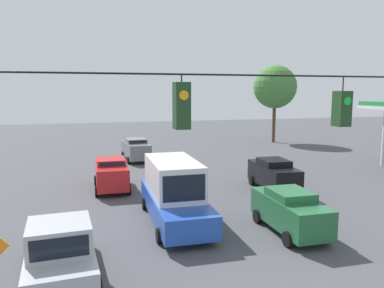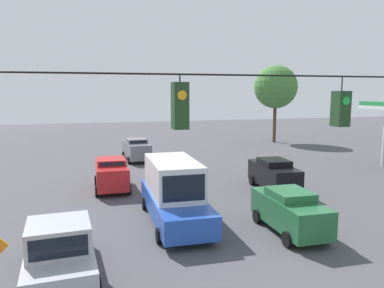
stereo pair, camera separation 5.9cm
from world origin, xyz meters
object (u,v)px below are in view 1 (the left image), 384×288
(traffic_cone_second, at_px, (51,250))
(tree_horizon_left, at_px, (275,87))
(sedan_black_oncoming_far, at_px, (273,174))
(overhead_signal_span, at_px, (336,160))
(sedan_red_withflow_far, at_px, (111,173))
(traffic_cone_nearest, at_px, (51,288))
(box_truck_blue_withflow_mid, at_px, (174,191))
(sedan_green_crossing_near, at_px, (290,210))
(pickup_truck_silver_parked_shoulder, at_px, (60,251))
(traffic_cone_third, at_px, (60,222))
(sedan_grey_withflow_deep, at_px, (136,149))

(traffic_cone_second, xyz_separation_m, tree_horizon_left, (-23.57, -26.87, 6.41))
(sedan_black_oncoming_far, bearing_deg, overhead_signal_span, 67.62)
(sedan_red_withflow_far, distance_m, traffic_cone_nearest, 12.56)
(box_truck_blue_withflow_mid, xyz_separation_m, traffic_cone_second, (5.34, 2.64, -1.15))
(overhead_signal_span, bearing_deg, traffic_cone_nearest, -26.68)
(sedan_green_crossing_near, height_order, box_truck_blue_withflow_mid, box_truck_blue_withflow_mid)
(pickup_truck_silver_parked_shoulder, height_order, sedan_red_withflow_far, pickup_truck_silver_parked_shoulder)
(traffic_cone_third, xyz_separation_m, tree_horizon_left, (-23.44, -23.83, 6.41))
(traffic_cone_third, bearing_deg, pickup_truck_silver_parked_shoulder, 94.08)
(sedan_grey_withflow_deep, xyz_separation_m, traffic_cone_nearest, (5.48, 21.93, -0.75))
(traffic_cone_second, distance_m, traffic_cone_third, 3.04)
(box_truck_blue_withflow_mid, bearing_deg, sedan_green_crossing_near, 148.21)
(traffic_cone_second, bearing_deg, sedan_green_crossing_near, 179.03)
(pickup_truck_silver_parked_shoulder, height_order, sedan_grey_withflow_deep, pickup_truck_silver_parked_shoulder)
(sedan_red_withflow_far, bearing_deg, tree_horizon_left, -139.82)
(box_truck_blue_withflow_mid, bearing_deg, overhead_signal_span, 102.33)
(overhead_signal_span, distance_m, sedan_black_oncoming_far, 14.37)
(sedan_green_crossing_near, relative_size, sedan_black_oncoming_far, 0.96)
(sedan_green_crossing_near, distance_m, sedan_red_withflow_far, 11.83)
(traffic_cone_nearest, height_order, tree_horizon_left, tree_horizon_left)
(traffic_cone_nearest, bearing_deg, sedan_green_crossing_near, -164.32)
(sedan_grey_withflow_deep, bearing_deg, sedan_red_withflow_far, 73.71)
(sedan_black_oncoming_far, xyz_separation_m, traffic_cone_third, (12.51, 3.42, -0.73))
(overhead_signal_span, relative_size, traffic_cone_second, 37.88)
(traffic_cone_third, bearing_deg, box_truck_blue_withflow_mid, 175.55)
(sedan_grey_withflow_deep, bearing_deg, sedan_black_oncoming_far, 118.86)
(sedan_green_crossing_near, bearing_deg, traffic_cone_nearest, 15.68)
(overhead_signal_span, xyz_separation_m, sedan_green_crossing_near, (-2.54, -6.27, -3.47))
(tree_horizon_left, bearing_deg, box_truck_blue_withflow_mid, 53.04)
(pickup_truck_silver_parked_shoulder, relative_size, box_truck_blue_withflow_mid, 0.76)
(overhead_signal_span, relative_size, sedan_red_withflow_far, 4.97)
(overhead_signal_span, distance_m, tree_horizon_left, 37.13)
(overhead_signal_span, xyz_separation_m, traffic_cone_nearest, (7.10, -3.57, -4.16))
(traffic_cone_second, height_order, tree_horizon_left, tree_horizon_left)
(overhead_signal_span, distance_m, traffic_cone_nearest, 8.97)
(sedan_green_crossing_near, bearing_deg, box_truck_blue_withflow_mid, -31.79)
(box_truck_blue_withflow_mid, distance_m, sedan_black_oncoming_far, 8.25)
(pickup_truck_silver_parked_shoulder, relative_size, traffic_cone_third, 9.30)
(sedan_green_crossing_near, distance_m, traffic_cone_second, 9.89)
(sedan_green_crossing_near, xyz_separation_m, box_truck_blue_withflow_mid, (4.52, -2.80, 0.45))
(box_truck_blue_withflow_mid, bearing_deg, traffic_cone_nearest, 47.11)
(sedan_grey_withflow_deep, xyz_separation_m, tree_horizon_left, (-17.88, -7.81, 5.67))
(overhead_signal_span, xyz_separation_m, tree_horizon_left, (-16.25, -33.31, 2.25))
(box_truck_blue_withflow_mid, relative_size, traffic_cone_second, 12.18)
(sedan_green_crossing_near, height_order, traffic_cone_nearest, sedan_green_crossing_near)
(overhead_signal_span, bearing_deg, pickup_truck_silver_parked_shoulder, -33.81)
(sedan_grey_withflow_deep, bearing_deg, traffic_cone_nearest, 75.98)
(sedan_black_oncoming_far, distance_m, tree_horizon_left, 23.84)
(box_truck_blue_withflow_mid, relative_size, traffic_cone_nearest, 12.18)
(sedan_black_oncoming_far, bearing_deg, sedan_red_withflow_far, -16.64)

